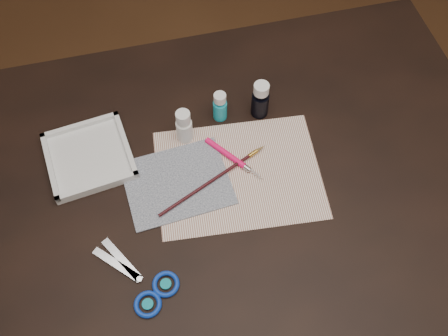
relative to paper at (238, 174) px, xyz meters
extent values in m
cube|color=#422614|center=(-0.03, -0.01, -0.76)|extent=(3.50, 3.50, 0.02)
cube|color=black|center=(-0.03, -0.01, -0.38)|extent=(1.30, 0.90, 0.75)
cube|color=white|center=(0.00, 0.00, 0.00)|extent=(0.39, 0.31, 0.00)
cube|color=#141D35|center=(-0.14, 0.01, 0.00)|extent=(0.24, 0.20, 0.00)
cylinder|color=white|center=(-0.10, 0.13, 0.05)|extent=(0.04, 0.04, 0.09)
cylinder|color=#189AAF|center=(0.00, 0.17, 0.04)|extent=(0.04, 0.04, 0.08)
cylinder|color=black|center=(0.09, 0.16, 0.05)|extent=(0.05, 0.05, 0.10)
cube|color=silver|center=(-0.32, 0.12, 0.01)|extent=(0.21, 0.21, 0.02)
camera|label=1|loc=(-0.16, -0.54, 0.97)|focal=40.00mm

